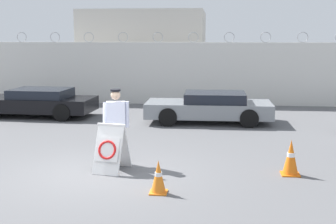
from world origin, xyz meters
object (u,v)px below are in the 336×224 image
barricade_sign (111,148)px  traffic_cone_far (158,177)px  parked_car_rear_sedan (210,107)px  parked_car_front_coupe (37,102)px  traffic_cone_mid (291,157)px  security_guard (116,122)px

barricade_sign → traffic_cone_far: 1.91m
traffic_cone_far → parked_car_rear_sedan: 7.89m
parked_car_rear_sedan → parked_car_front_coupe: bearing=-5.6°
traffic_cone_mid → parked_car_front_coupe: size_ratio=0.18×
barricade_sign → traffic_cone_mid: bearing=13.1°
barricade_sign → traffic_cone_mid: 4.10m
barricade_sign → parked_car_rear_sedan: size_ratio=0.25×
parked_car_front_coupe → traffic_cone_far: bearing=127.0°
security_guard → parked_car_rear_sedan: (2.20, 5.74, -0.47)m
barricade_sign → security_guard: 0.84m
security_guard → parked_car_front_coupe: size_ratio=0.40×
traffic_cone_mid → parked_car_rear_sedan: (-1.90, 6.30, 0.17)m
traffic_cone_mid → parked_car_front_coupe: (-8.60, 6.91, 0.16)m
traffic_cone_far → parked_car_rear_sedan: parked_car_rear_sedan is taller
parked_car_rear_sedan → security_guard: bearing=68.5°
barricade_sign → parked_car_rear_sedan: 6.79m
traffic_cone_far → parked_car_rear_sedan: size_ratio=0.15×
traffic_cone_far → parked_car_rear_sedan: (0.91, 7.84, 0.23)m
traffic_cone_mid → parked_car_front_coupe: parked_car_front_coupe is taller
traffic_cone_far → parked_car_rear_sedan: bearing=83.4°
security_guard → parked_car_rear_sedan: size_ratio=0.41×
security_guard → parked_car_front_coupe: (-4.49, 6.34, -0.47)m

